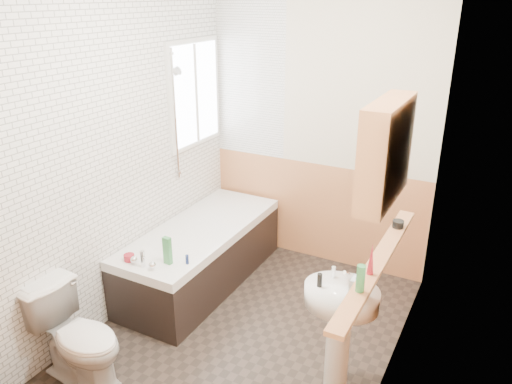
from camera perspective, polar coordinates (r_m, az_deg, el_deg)
floor at (r=4.16m, az=-1.00°, el=-15.54°), size 2.80×2.80×0.00m
wall_back at (r=4.76m, az=7.15°, el=6.15°), size 2.20×0.02×2.50m
wall_front at (r=2.53m, az=-17.00°, el=-9.64°), size 2.20×0.02×2.50m
wall_left at (r=4.17m, az=-14.64°, el=3.27°), size 0.02×2.80×2.50m
wall_right at (r=3.20m, az=16.57°, el=-2.72°), size 0.02×2.80×2.50m
wainscot_right at (r=3.57m, az=14.89°, el=-13.66°), size 0.01×2.80×1.00m
wainscot_back at (r=5.00m, az=6.66°, el=-2.21°), size 2.20×0.01×1.00m
tile_cladding_left at (r=4.15m, az=-14.41°, el=3.23°), size 0.01×2.80×2.50m
tile_return_back at (r=4.93m, az=-0.74°, el=12.81°), size 0.75×0.01×1.50m
window at (r=4.76m, az=-6.95°, el=11.09°), size 0.03×0.79×0.99m
bathtub at (r=4.66m, az=-6.23°, el=-6.99°), size 0.70×1.78×0.70m
shower_riser at (r=4.47m, az=-9.19°, el=9.86°), size 0.10×0.08×1.16m
toilet at (r=3.74m, az=-19.63°, el=-15.41°), size 0.74×0.46×0.69m
sink at (r=3.34m, az=9.55°, el=-14.15°), size 0.48×0.39×0.93m
pine_shelf at (r=3.06m, az=13.79°, el=-7.73°), size 0.10×1.56×0.03m
medicine_cabinet at (r=2.82m, az=14.57°, el=4.49°), size 0.16×0.63×0.57m
foam_can at (r=2.70m, az=11.86°, el=-9.65°), size 0.06×0.06×0.15m
green_bottle at (r=2.85m, az=13.04°, el=-7.43°), size 0.04×0.04×0.19m
black_jar at (r=3.47m, az=15.93°, el=-3.54°), size 0.08×0.08×0.05m
soap_bottle at (r=3.10m, az=11.54°, el=-11.09°), size 0.10×0.20×0.09m
clear_bottle at (r=3.17m, az=7.28°, el=-9.96°), size 0.04×0.04×0.09m
blue_gel at (r=3.94m, az=-10.09°, el=-6.61°), size 0.06×0.04×0.23m
cream_jar at (r=4.09m, az=-14.30°, el=-7.27°), size 0.09×0.09×0.05m
orange_bottle at (r=3.95m, az=-7.88°, el=-7.65°), size 0.03×0.03×0.08m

